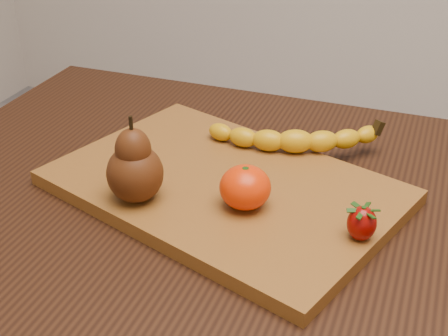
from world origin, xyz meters
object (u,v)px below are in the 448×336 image
at_px(cutting_board, 224,187).
at_px(table, 245,253).
at_px(pear, 134,159).
at_px(mandarin, 245,187).

bearing_deg(cutting_board, table, 27.19).
height_order(cutting_board, pear, pear).
relative_size(table, pear, 8.82).
xyz_separation_m(table, cutting_board, (-0.03, -0.00, 0.11)).
relative_size(table, cutting_board, 2.22).
distance_m(table, cutting_board, 0.11).
distance_m(pear, mandarin, 0.14).
bearing_deg(pear, mandarin, 12.45).
bearing_deg(mandarin, table, 106.50).
relative_size(cutting_board, pear, 3.97).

